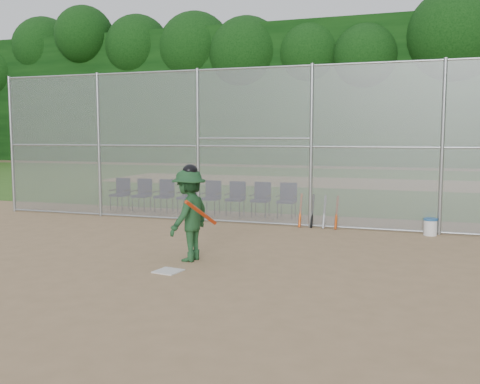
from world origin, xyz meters
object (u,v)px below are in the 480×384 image
(water_cooler, at_px, (430,227))
(chair_0, at_px, (120,194))
(home_plate, at_px, (168,271))
(batter_at_plate, at_px, (189,214))

(water_cooler, bearing_deg, chair_0, 170.44)
(home_plate, height_order, chair_0, chair_0)
(home_plate, relative_size, chair_0, 0.43)
(water_cooler, bearing_deg, home_plate, -130.87)
(home_plate, bearing_deg, water_cooler, 49.13)
(batter_at_plate, height_order, water_cooler, batter_at_plate)
(home_plate, relative_size, batter_at_plate, 0.23)
(home_plate, height_order, water_cooler, water_cooler)
(batter_at_plate, relative_size, chair_0, 1.83)
(water_cooler, relative_size, chair_0, 0.41)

